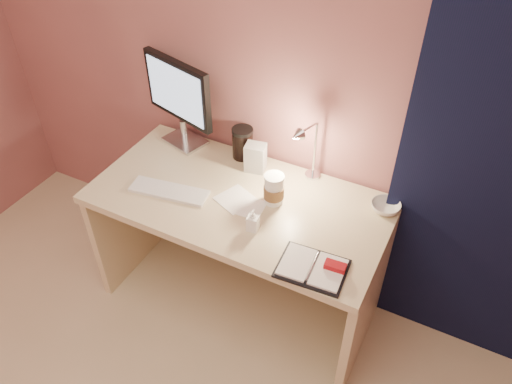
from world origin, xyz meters
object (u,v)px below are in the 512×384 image
at_px(lotion_bottle, 253,220).
at_px(bowl, 386,207).
at_px(product_box, 255,158).
at_px(planner, 314,268).
at_px(monitor, 180,95).
at_px(coffee_cup, 274,190).
at_px(dark_jar, 243,144).
at_px(keyboard, 169,191).
at_px(desk_lamp, 315,152).
at_px(desk, 247,223).

bearing_deg(lotion_bottle, bowl, 38.58).
height_order(bowl, product_box, product_box).
height_order(planner, bowl, same).
xyz_separation_m(monitor, coffee_cup, (0.63, -0.22, -0.21)).
bearing_deg(dark_jar, monitor, -175.22).
bearing_deg(monitor, coffee_cup, -3.12).
bearing_deg(keyboard, planner, -18.72).
bearing_deg(planner, dark_jar, 134.69).
bearing_deg(bowl, monitor, 177.92).
distance_m(bowl, desk_lamp, 0.41).
height_order(desk, monitor, monitor).
height_order(monitor, dark_jar, monitor).
relative_size(coffee_cup, bowl, 1.14).
xyz_separation_m(desk, product_box, (-0.03, 0.16, 0.30)).
distance_m(planner, dark_jar, 0.82).
bearing_deg(desk, planner, -33.67).
bearing_deg(coffee_cup, desk_lamp, 57.13).
distance_m(desk, coffee_cup, 0.34).
bearing_deg(bowl, dark_jar, 174.92).
distance_m(planner, bowl, 0.50).
relative_size(dark_jar, product_box, 1.02).
bearing_deg(desk_lamp, planner, -46.55).
bearing_deg(coffee_cup, planner, -42.55).
bearing_deg(bowl, coffee_cup, -159.71).
distance_m(monitor, desk_lamp, 0.75).
bearing_deg(lotion_bottle, planner, -15.72).
relative_size(monitor, desk_lamp, 1.45).
xyz_separation_m(dark_jar, desk_lamp, (0.41, -0.06, 0.13)).
bearing_deg(lotion_bottle, desk, 124.12).
xyz_separation_m(coffee_cup, product_box, (-0.19, 0.18, 0.00)).
bearing_deg(keyboard, bowl, 10.53).
distance_m(desk, dark_jar, 0.40).
relative_size(desk, product_box, 9.52).
bearing_deg(planner, bowl, 67.85).
bearing_deg(product_box, lotion_bottle, -75.29).
bearing_deg(desk, lotion_bottle, -55.88).
height_order(keyboard, lotion_bottle, lotion_bottle).
distance_m(bowl, lotion_bottle, 0.61).
xyz_separation_m(monitor, desk_lamp, (0.75, -0.04, -0.08)).
xyz_separation_m(monitor, dark_jar, (0.34, 0.03, -0.21)).
relative_size(desk, desk_lamp, 4.27).
height_order(planner, lotion_bottle, lotion_bottle).
distance_m(monitor, dark_jar, 0.40).
bearing_deg(lotion_bottle, monitor, 146.20).
height_order(desk, desk_lamp, desk_lamp).
height_order(coffee_cup, product_box, coffee_cup).
bearing_deg(dark_jar, planner, -41.29).
height_order(lotion_bottle, desk_lamp, desk_lamp).
bearing_deg(dark_jar, keyboard, -112.94).
relative_size(desk, dark_jar, 9.36).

